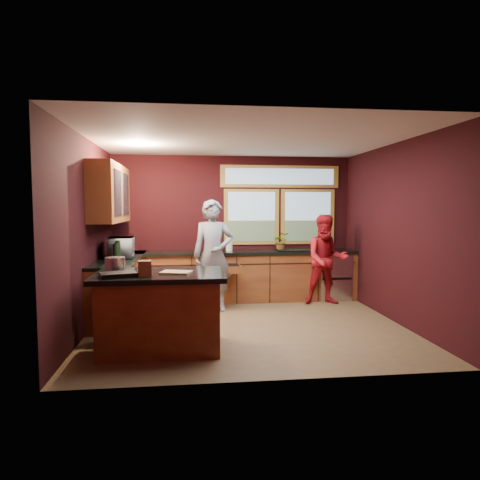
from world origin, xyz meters
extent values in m
plane|color=brown|center=(0.00, 0.00, 0.00)|extent=(4.50, 4.50, 0.00)
cube|color=black|center=(0.00, 2.00, 1.35)|extent=(4.50, 0.02, 2.70)
cube|color=black|center=(0.00, -2.00, 1.35)|extent=(4.50, 0.02, 2.70)
cube|color=black|center=(-2.25, 0.00, 1.35)|extent=(0.02, 4.00, 2.70)
cube|color=black|center=(2.25, 0.00, 1.35)|extent=(0.02, 4.00, 2.70)
cube|color=silver|center=(0.00, 0.00, 2.70)|extent=(4.50, 4.00, 0.02)
cube|color=#7C9BAC|center=(0.35, 1.99, 1.55)|extent=(1.06, 0.02, 1.06)
cube|color=#7C9BAC|center=(1.45, 1.99, 1.55)|extent=(1.06, 0.02, 1.06)
cube|color=olive|center=(0.90, 1.99, 2.32)|extent=(2.30, 0.02, 0.42)
cube|color=#602716|center=(-2.07, 0.85, 1.95)|extent=(0.36, 1.80, 0.90)
cube|color=#602716|center=(0.00, 1.70, 0.44)|extent=(4.50, 0.60, 0.88)
cube|color=black|center=(0.00, 1.69, 0.91)|extent=(4.50, 0.64, 0.05)
cube|color=#B7B7BC|center=(1.85, 1.68, 0.42)|extent=(0.60, 0.58, 0.85)
cube|color=black|center=(1.10, 1.66, 0.91)|extent=(0.66, 0.46, 0.05)
cube|color=#602716|center=(-1.95, 0.85, 0.44)|extent=(0.60, 2.30, 0.88)
cube|color=black|center=(-1.94, 0.85, 0.91)|extent=(0.64, 2.30, 0.05)
cube|color=#602716|center=(-1.19, -0.89, 0.44)|extent=(1.40, 0.90, 0.88)
cube|color=black|center=(-1.19, -0.89, 0.92)|extent=(1.55, 1.05, 0.06)
imported|color=slate|center=(-0.44, 0.99, 0.93)|extent=(0.69, 0.46, 1.86)
imported|color=#A6131A|center=(1.60, 1.25, 0.80)|extent=(0.83, 0.67, 1.60)
imported|color=#999999|center=(-1.92, 0.88, 1.09)|extent=(0.45, 0.62, 0.32)
imported|color=#999999|center=(0.87, 1.75, 1.09)|extent=(0.29, 0.26, 0.33)
cylinder|color=silver|center=(-0.11, 1.70, 1.07)|extent=(0.12, 0.12, 0.28)
cube|color=#A77E55|center=(-0.99, -0.94, 0.95)|extent=(0.41, 0.34, 0.02)
cylinder|color=#B9B9BE|center=(-1.74, -0.74, 1.03)|extent=(0.24, 0.24, 0.18)
cube|color=brown|center=(-1.34, -1.14, 1.03)|extent=(0.16, 0.13, 0.18)
cube|color=black|center=(-1.64, -1.14, 0.97)|extent=(0.47, 0.39, 0.05)
camera|label=1|loc=(-0.83, -6.11, 1.74)|focal=32.00mm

